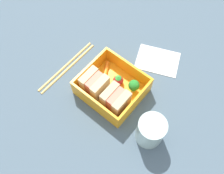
# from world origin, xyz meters

# --- Properties ---
(ground_plane) EXTENTS (1.20, 1.20, 0.02)m
(ground_plane) POSITION_xyz_m (0.00, 0.00, -0.01)
(ground_plane) COLOR #445765
(bento_tray) EXTENTS (0.16, 0.15, 0.01)m
(bento_tray) POSITION_xyz_m (0.00, 0.00, 0.01)
(bento_tray) COLOR orange
(bento_tray) RESTS_ON ground_plane
(bento_rim) EXTENTS (0.16, 0.15, 0.05)m
(bento_rim) POSITION_xyz_m (0.00, 0.00, 0.04)
(bento_rim) COLOR orange
(bento_rim) RESTS_ON bento_tray
(sandwich_left) EXTENTS (0.06, 0.06, 0.06)m
(sandwich_left) POSITION_xyz_m (-0.04, 0.03, 0.04)
(sandwich_left) COLOR tan
(sandwich_left) RESTS_ON bento_tray
(sandwich_center_left) EXTENTS (0.06, 0.06, 0.06)m
(sandwich_center_left) POSITION_xyz_m (0.04, 0.03, 0.04)
(sandwich_center_left) COLOR #DDBA7F
(sandwich_center_left) RESTS_ON bento_tray
(broccoli_floret) EXTENTS (0.03, 0.03, 0.04)m
(broccoli_floret) POSITION_xyz_m (-0.05, -0.04, 0.04)
(broccoli_floret) COLOR #8EC85D
(broccoli_floret) RESTS_ON bento_tray
(strawberry_far_left) EXTENTS (0.03, 0.03, 0.03)m
(strawberry_far_left) POSITION_xyz_m (0.00, -0.03, 0.03)
(strawberry_far_left) COLOR red
(strawberry_far_left) RESTS_ON bento_tray
(carrot_stick_far_left) EXTENTS (0.04, 0.05, 0.01)m
(carrot_stick_far_left) POSITION_xyz_m (0.05, -0.04, 0.02)
(carrot_stick_far_left) COLOR orange
(carrot_stick_far_left) RESTS_ON bento_tray
(chopstick_pair) EXTENTS (0.02, 0.21, 0.01)m
(chopstick_pair) POSITION_xyz_m (0.15, 0.02, 0.00)
(chopstick_pair) COLOR tan
(chopstick_pair) RESTS_ON ground_plane
(drinking_glass) EXTENTS (0.07, 0.07, 0.09)m
(drinking_glass) POSITION_xyz_m (-0.15, 0.04, 0.04)
(drinking_glass) COLOR silver
(drinking_glass) RESTS_ON ground_plane
(folded_napkin) EXTENTS (0.15, 0.13, 0.00)m
(folded_napkin) POSITION_xyz_m (-0.04, -0.16, 0.00)
(folded_napkin) COLOR white
(folded_napkin) RESTS_ON ground_plane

